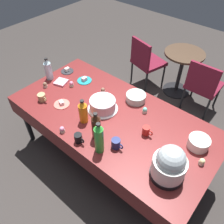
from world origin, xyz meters
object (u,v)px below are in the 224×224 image
object	(u,v)px
glass_salad_bowl	(136,97)
dessert_plate_teal	(84,80)
frosted_layer_cake	(103,105)
cupcake_vanilla	(202,162)
soda_bottle_orange_juice	(83,112)
coffee_mug_black	(79,138)
soda_bottle_lime_soda	(99,138)
coffee_mug_navy	(116,143)
potluck_table	(112,120)
maroon_chair_left	(146,60)
soda_bottle_cola	(96,126)
cupcake_lemon	(45,85)
round_cafe_table	(182,65)
slow_cooker	(169,164)
cupcake_mint	(103,90)
cupcake_berry	(145,110)
maroon_chair_right	(203,84)
coffee_mug_red	(146,131)
dessert_plate_coral	(62,104)
ceramic_snack_bowl	(199,143)
coffee_mug_tan	(42,97)
cupcake_cocoa	(62,130)
dessert_plate_charcoal	(67,71)
soda_bottle_water	(48,69)
cupcake_rose	(71,84)

from	to	relation	value
glass_salad_bowl	dessert_plate_teal	world-z (taller)	glass_salad_bowl
frosted_layer_cake	cupcake_vanilla	xyz separation A→B (m)	(1.10, 0.04, -0.03)
soda_bottle_orange_juice	coffee_mug_black	bearing A→B (deg)	-54.73
soda_bottle_lime_soda	coffee_mug_navy	xyz separation A→B (m)	(0.09, 0.12, -0.11)
potluck_table	maroon_chair_left	distance (m)	1.62
frosted_layer_cake	soda_bottle_cola	xyz separation A→B (m)	(0.21, -0.32, 0.08)
soda_bottle_lime_soda	dessert_plate_teal	bearing A→B (deg)	142.71
cupcake_lemon	round_cafe_table	world-z (taller)	cupcake_lemon
slow_cooker	dessert_plate_teal	world-z (taller)	slow_cooker
potluck_table	maroon_chair_left	bearing A→B (deg)	110.76
cupcake_mint	cupcake_berry	bearing A→B (deg)	4.14
cupcake_lemon	maroon_chair_right	distance (m)	2.13
soda_bottle_lime_soda	maroon_chair_right	world-z (taller)	soda_bottle_lime_soda
coffee_mug_red	coffee_mug_navy	distance (m)	0.33
dessert_plate_coral	soda_bottle_cola	bearing A→B (deg)	-7.90
potluck_table	ceramic_snack_bowl	xyz separation A→B (m)	(0.85, 0.21, 0.11)
cupcake_mint	coffee_mug_navy	world-z (taller)	coffee_mug_navy
coffee_mug_navy	cupcake_mint	bearing A→B (deg)	140.73
slow_cooker	soda_bottle_lime_soda	world-z (taller)	soda_bottle_lime_soda
frosted_layer_cake	coffee_mug_tan	distance (m)	0.69
soda_bottle_lime_soda	soda_bottle_orange_juice	size ratio (longest dim) A/B	1.28
soda_bottle_cola	dessert_plate_coral	bearing A→B (deg)	172.10
maroon_chair_right	cupcake_cocoa	bearing A→B (deg)	-107.33
slow_cooker	coffee_mug_red	world-z (taller)	slow_cooker
glass_salad_bowl	dessert_plate_coral	distance (m)	0.82
dessert_plate_charcoal	soda_bottle_cola	world-z (taller)	soda_bottle_cola
cupcake_lemon	ceramic_snack_bowl	bearing A→B (deg)	11.29
cupcake_mint	soda_bottle_cola	size ratio (longest dim) A/B	0.22
dessert_plate_charcoal	soda_bottle_orange_juice	world-z (taller)	soda_bottle_orange_juice
dessert_plate_teal	soda_bottle_cola	distance (m)	0.92
coffee_mug_black	round_cafe_table	distance (m)	2.21
coffee_mug_black	cupcake_vanilla	bearing A→B (deg)	27.57
maroon_chair_left	coffee_mug_navy	bearing A→B (deg)	-64.29
slow_cooker	soda_bottle_water	distance (m)	1.82
cupcake_rose	round_cafe_table	bearing A→B (deg)	68.88
dessert_plate_teal	coffee_mug_black	xyz separation A→B (m)	(0.64, -0.70, 0.04)
soda_bottle_lime_soda	soda_bottle_water	xyz separation A→B (m)	(-1.22, 0.41, -0.03)
soda_bottle_lime_soda	coffee_mug_navy	distance (m)	0.19
frosted_layer_cake	glass_salad_bowl	distance (m)	0.39
potluck_table	coffee_mug_black	world-z (taller)	coffee_mug_black
glass_salad_bowl	soda_bottle_cola	size ratio (longest dim) A/B	0.71
maroon_chair_left	round_cafe_table	size ratio (longest dim) A/B	1.18
cupcake_cocoa	soda_bottle_lime_soda	world-z (taller)	soda_bottle_lime_soda
potluck_table	coffee_mug_tan	xyz separation A→B (m)	(-0.75, -0.32, 0.10)
dessert_plate_teal	maroon_chair_left	world-z (taller)	maroon_chair_left
frosted_layer_cake	soda_bottle_lime_soda	bearing A→B (deg)	-50.90
glass_salad_bowl	round_cafe_table	distance (m)	1.41
frosted_layer_cake	ceramic_snack_bowl	world-z (taller)	frosted_layer_cake
cupcake_vanilla	soda_bottle_cola	bearing A→B (deg)	-158.05
round_cafe_table	cupcake_rose	bearing A→B (deg)	-111.12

